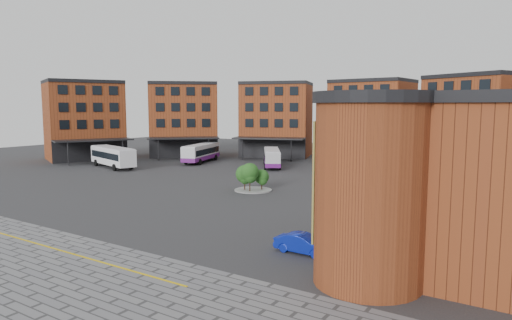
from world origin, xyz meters
The scene contains 12 objects.
ground centered at (0.00, 0.00, 0.00)m, with size 160.00×160.00×0.00m, color #28282B.
yellow_line centered at (2.00, -14.00, 0.03)m, with size 26.00×0.15×0.02m, color gold.
main_building centered at (-4.77, 38.25, 7.23)m, with size 94.14×42.48×14.60m.
east_building centered at (28.70, -3.06, 5.29)m, with size 17.40×15.40×10.60m.
tree_island centered at (1.99, 11.50, 1.79)m, with size 4.40×4.40×3.36m.
bus_a centered at (-28.17, 16.40, 1.98)m, with size 12.10×6.00×3.34m.
bus_b centered at (-20.90, 29.79, 1.74)m, with size 5.84×11.63×3.20m.
bus_c centered at (-7.11, 31.19, 1.58)m, with size 7.65×9.96×2.91m.
bus_d centered at (4.25, 34.67, 1.63)m, with size 5.19×10.92×3.00m.
bus_e centered at (14.95, 26.96, 1.61)m, with size 5.58×10.81×2.98m.
bus_f centered at (19.89, 25.16, 1.59)m, with size 9.46×8.57×2.93m.
blue_car centered at (17.61, -5.32, 0.66)m, with size 1.39×3.99×1.31m, color #0C1EA3.
Camera 1 is at (31.27, -31.91, 9.80)m, focal length 32.00 mm.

